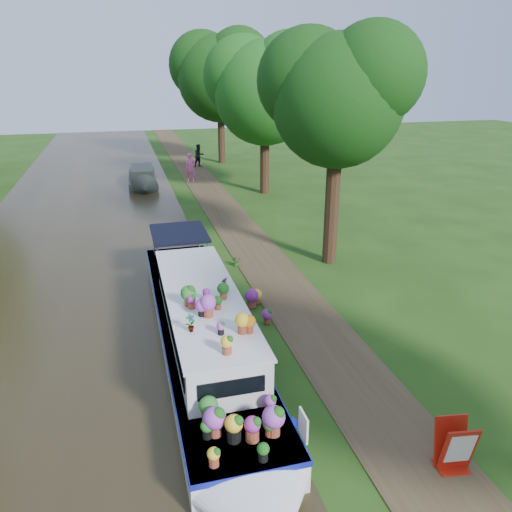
# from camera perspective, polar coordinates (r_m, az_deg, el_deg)

# --- Properties ---
(ground) EXTENTS (100.00, 100.00, 0.00)m
(ground) POSITION_cam_1_polar(r_m,az_deg,el_deg) (16.75, 0.26, -5.52)
(ground) COLOR #1D3F0F
(ground) RESTS_ON ground
(canal_water) EXTENTS (10.00, 100.00, 0.02)m
(canal_water) POSITION_cam_1_polar(r_m,az_deg,el_deg) (16.39, -20.60, -7.56)
(canal_water) COLOR black
(canal_water) RESTS_ON ground
(towpath) EXTENTS (2.20, 100.00, 0.03)m
(towpath) POSITION_cam_1_polar(r_m,az_deg,el_deg) (17.06, 4.17, -4.99)
(towpath) COLOR #41331E
(towpath) RESTS_ON ground
(plant_boat) EXTENTS (2.29, 13.52, 2.30)m
(plant_boat) POSITION_cam_1_polar(r_m,az_deg,el_deg) (13.57, -5.94, -8.30)
(plant_boat) COLOR silver
(plant_boat) RESTS_ON canal_water
(tree_near_overhang) EXTENTS (5.52, 5.28, 8.99)m
(tree_near_overhang) POSITION_cam_1_polar(r_m,az_deg,el_deg) (19.18, 9.28, 18.11)
(tree_near_overhang) COLOR black
(tree_near_overhang) RESTS_ON ground
(tree_near_mid) EXTENTS (6.90, 6.60, 9.40)m
(tree_near_mid) POSITION_cam_1_polar(r_m,az_deg,el_deg) (30.75, 0.98, 19.01)
(tree_near_mid) COLOR black
(tree_near_mid) RESTS_ON ground
(tree_near_far) EXTENTS (7.59, 7.26, 10.30)m
(tree_near_far) POSITION_cam_1_polar(r_m,az_deg,el_deg) (41.33, -4.21, 20.29)
(tree_near_far) COLOR black
(tree_near_far) RESTS_ON ground
(second_boat) EXTENTS (1.94, 6.19, 1.19)m
(second_boat) POSITION_cam_1_polar(r_m,az_deg,el_deg) (34.47, -12.85, 8.72)
(second_boat) COLOR black
(second_boat) RESTS_ON canal_water
(sandwich_board) EXTENTS (0.69, 0.61, 1.06)m
(sandwich_board) POSITION_cam_1_polar(r_m,az_deg,el_deg) (11.07, 21.76, -19.71)
(sandwich_board) COLOR #B21A0C
(sandwich_board) RESTS_ON towpath
(pedestrian_pink) EXTENTS (0.74, 0.53, 1.90)m
(pedestrian_pink) POSITION_cam_1_polar(r_m,az_deg,el_deg) (34.77, -7.51, 9.99)
(pedestrian_pink) COLOR pink
(pedestrian_pink) RESTS_ON towpath
(pedestrian_dark) EXTENTS (1.04, 0.94, 1.74)m
(pedestrian_dark) POSITION_cam_1_polar(r_m,az_deg,el_deg) (39.99, -6.52, 11.34)
(pedestrian_dark) COLOR black
(pedestrian_dark) RESTS_ON towpath
(verge_plant) EXTENTS (0.39, 0.34, 0.41)m
(verge_plant) POSITION_cam_1_polar(r_m,az_deg,el_deg) (19.81, -2.29, -0.57)
(verge_plant) COLOR #285C1B
(verge_plant) RESTS_ON ground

